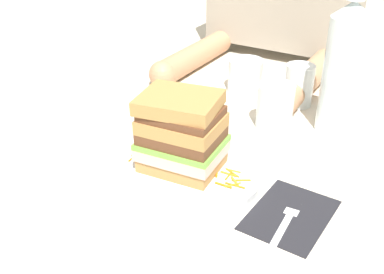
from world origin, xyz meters
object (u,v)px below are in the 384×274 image
Objects in this scene: sandwich at (182,133)px; juice_glass at (275,108)px; fork at (285,222)px; knife at (103,153)px; water_bottle at (344,66)px; main_plate at (182,171)px; empty_tumbler_1 at (245,76)px; side_plate at (82,118)px; empty_tumbler_0 at (299,85)px; napkin_dark at (290,215)px.

juice_glass is (0.06, 0.24, -0.04)m from sandwich.
sandwich is at bearing 171.08° from fork.
knife is 0.69× the size of water_bottle.
sandwich reaches higher than main_plate.
juice_glass is 0.18m from empty_tumbler_1.
empty_tumbler_1 is (-0.12, 0.13, -0.00)m from juice_glass.
juice_glass is at bearing 28.26° from side_plate.
juice_glass is 0.15m from water_bottle.
empty_tumbler_1 is (-0.23, 0.08, -0.09)m from water_bottle.
napkin_dark is at bearing -71.36° from empty_tumbler_0.
juice_glass reaches higher than knife.
napkin_dark is 0.71× the size of side_plate.
juice_glass reaches higher than napkin_dark.
napkin_dark is at bearing -2.22° from main_plate.
water_bottle reaches higher than empty_tumbler_0.
napkin_dark is at bearing -56.07° from empty_tumbler_1.
empty_tumbler_1 is at bearing 160.89° from water_bottle.
empty_tumbler_1 reaches higher than knife.
fork is 0.82× the size of side_plate.
napkin_dark is (0.19, -0.01, -0.01)m from main_plate.
sandwich is 0.69× the size of side_plate.
empty_tumbler_0 is at bearing 79.81° from sandwich.
napkin_dark is 0.39m from empty_tumbler_0.
water_bottle is 0.15m from empty_tumbler_0.
water_bottle is (0.10, 0.05, 0.09)m from juice_glass.
fork is 0.30m from juice_glass.
napkin_dark is 1.62× the size of empty_tumbler_0.
fork is at bearing -64.26° from juice_glass.
napkin_dark is at bearing 1.31° from knife.
main_plate is 0.19m from napkin_dark.
knife is (-0.16, -0.02, -0.01)m from main_plate.
sandwich is 0.70× the size of knife.
napkin_dark is 0.02m from fork.
empty_tumbler_0 reaches higher than empty_tumbler_1.
fork is at bearing -2.38° from knife.
water_bottle reaches higher than sandwich.
napkin_dark and knife have the same top height.
water_bottle reaches higher than fork.
main_plate is 0.90× the size of water_bottle.
knife is at bearing -136.80° from water_bottle.
napkin_dark is 0.28m from juice_glass.
sandwich is 1.57× the size of empty_tumbler_0.
water_bottle is (0.17, 0.29, 0.05)m from sandwich.
main_plate is at bearing 171.11° from fork.
main_plate is 0.37m from empty_tumbler_0.
juice_glass is at bearing -91.40° from empty_tumbler_0.
side_plate is at bearing 172.12° from napkin_dark.
juice_glass is at bearing -153.68° from water_bottle.
water_bottle is 0.26m from empty_tumbler_1.
juice_glass and empty_tumbler_0 have the same top height.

